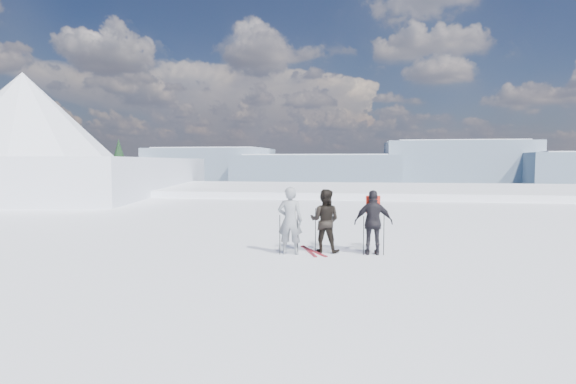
# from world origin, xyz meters

# --- Properties ---
(lake_basin) EXTENTS (820.00, 820.00, 71.62)m
(lake_basin) POSITION_xyz_m (0.00, 30.00, -6.50)
(lake_basin) COLOR white
(lake_basin) RESTS_ON ground
(far_mountain_range) EXTENTS (770.00, 110.00, 53.00)m
(far_mountain_range) POSITION_xyz_m (29.60, 454.78, -7.19)
(far_mountain_range) COLOR slate
(far_mountain_range) RESTS_ON ground
(near_ridge) EXTENTS (31.37, 35.68, 25.62)m
(near_ridge) POSITION_xyz_m (-26.56, 29.34, -3.48)
(near_ridge) COLOR white
(near_ridge) RESTS_ON ground
(skier_grey) EXTENTS (0.74, 0.50, 2.00)m
(skier_grey) POSITION_xyz_m (-1.55, 3.63, 1.00)
(skier_grey) COLOR gray
(skier_grey) RESTS_ON ground
(skier_dark) EXTENTS (1.03, 0.86, 1.90)m
(skier_dark) POSITION_xyz_m (-0.57, 4.14, 0.95)
(skier_dark) COLOR black
(skier_dark) RESTS_ON ground
(skier_pack) EXTENTS (1.13, 0.52, 1.90)m
(skier_pack) POSITION_xyz_m (0.87, 3.96, 0.95)
(skier_pack) COLOR black
(skier_pack) RESTS_ON ground
(backpack) EXTENTS (0.42, 0.25, 0.52)m
(backpack) POSITION_xyz_m (0.86, 4.21, 2.16)
(backpack) COLOR red
(backpack) RESTS_ON skier_pack
(ski_poles) EXTENTS (3.03, 0.60, 1.33)m
(ski_poles) POSITION_xyz_m (-0.43, 3.84, 0.60)
(ski_poles) COLOR black
(ski_poles) RESTS_ON ground
(skis_loose) EXTENTS (0.96, 1.63, 0.03)m
(skis_loose) POSITION_xyz_m (-0.97, 4.11, 0.01)
(skis_loose) COLOR black
(skis_loose) RESTS_ON ground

